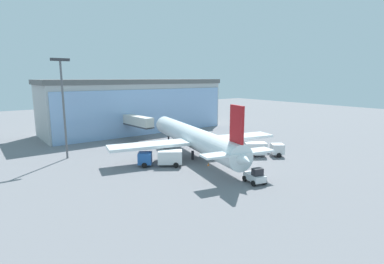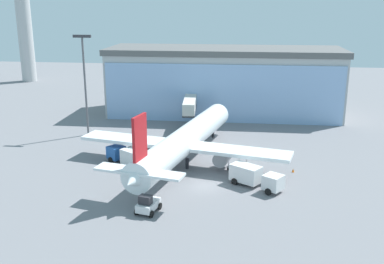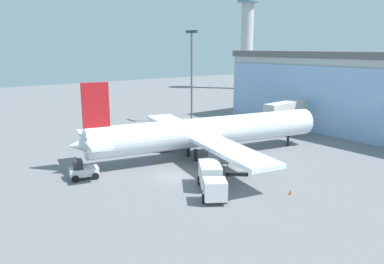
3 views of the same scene
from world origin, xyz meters
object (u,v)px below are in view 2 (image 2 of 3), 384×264
airplane (185,141)px  safety_cone_nose (165,177)px  fuel_truck (254,176)px  apron_light_mast (85,77)px  baggage_cart (237,166)px  jet_bridge (190,104)px  pushback_tug (148,205)px  control_tower (23,12)px  safety_cone_wingtip (293,170)px  catering_truck (128,156)px

airplane → safety_cone_nose: airplane is taller
airplane → fuel_truck: 13.11m
apron_light_mast → baggage_cart: apron_light_mast is taller
jet_bridge → baggage_cart: 25.37m
pushback_tug → jet_bridge: bearing=13.7°
control_tower → pushback_tug: (56.34, -84.24, -19.66)m
safety_cone_wingtip → jet_bridge: bearing=127.9°
control_tower → pushback_tug: control_tower is taller
baggage_cart → safety_cone_nose: bearing=157.4°
airplane → fuel_truck: size_ratio=5.07×
apron_light_mast → pushback_tug: (17.83, -29.64, -9.77)m
apron_light_mast → pushback_tug: 35.95m
jet_bridge → control_tower: size_ratio=0.40×
jet_bridge → catering_truck: jet_bridge is taller
control_tower → apron_light_mast: bearing=-54.8°
pushback_tug → safety_cone_nose: pushback_tug is taller
catering_truck → baggage_cart: catering_truck is taller
jet_bridge → control_tower: bearing=46.1°
safety_cone_nose → airplane: bearing=74.2°
jet_bridge → safety_cone_wingtip: 29.45m
baggage_cart → airplane: bearing=119.1°
baggage_cart → jet_bridge: bearing=64.7°
fuel_truck → baggage_cart: (-2.39, 6.05, -0.97)m
catering_truck → fuel_truck: (18.52, -5.81, 0.00)m
catering_truck → safety_cone_wingtip: (24.10, 0.24, -1.19)m
control_tower → catering_truck: size_ratio=4.78×
apron_light_mast → airplane: 24.54m
jet_bridge → control_tower: control_tower is taller
fuel_truck → safety_cone_nose: 12.32m
control_tower → pushback_tug: 103.23m
airplane → safety_cone_wingtip: size_ratio=67.26×
apron_light_mast → control_tower: bearing=125.2°
airplane → catering_truck: bearing=116.1°
control_tower → safety_cone_wingtip: bearing=-43.0°
catering_truck → control_tower: bearing=-19.5°
apron_light_mast → pushback_tug: size_ratio=5.10×
control_tower → airplane: size_ratio=0.94×
apron_light_mast → airplane: (19.70, -12.73, -7.24)m
safety_cone_wingtip → baggage_cart: bearing=180.0°
fuel_truck → safety_cone_wingtip: fuel_truck is taller
catering_truck → fuel_truck: size_ratio=0.99×
fuel_truck → safety_cone_wingtip: (5.58, 6.05, -1.19)m
pushback_tug → safety_cone_wingtip: size_ratio=6.42×
airplane → baggage_cart: airplane is taller
pushback_tug → safety_cone_nose: (0.02, 10.39, -0.70)m
airplane → pushback_tug: 17.20m
apron_light_mast → baggage_cart: (27.67, -14.46, -10.25)m
control_tower → airplane: bearing=-49.2°
jet_bridge → safety_cone_wingtip: bearing=-146.8°
control_tower → pushback_tug: size_ratio=9.82×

